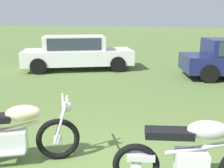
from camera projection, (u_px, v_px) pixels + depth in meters
The scene contains 3 objects.
motorcycle_cream at pixel (13, 134), 4.05m from camera, with size 1.90×1.11×1.02m.
motorcycle_silver at pixel (192, 155), 3.42m from camera, with size 1.97×0.76×1.02m.
car_white at pixel (76, 51), 11.40m from camera, with size 4.87×3.35×1.43m.
Camera 1 is at (1.10, -2.88, 2.20)m, focal length 43.09 mm.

